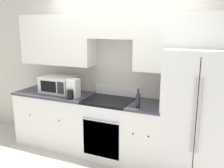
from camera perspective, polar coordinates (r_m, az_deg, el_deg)
ground_plane at (r=3.96m, az=-1.91°, el=-17.88°), size 12.00×12.00×0.00m
wall_back at (r=3.96m, az=1.63°, el=5.50°), size 8.00×0.39×2.60m
lower_cabinets_left at (r=4.50m, az=-12.68°, el=-7.63°), size 1.33×0.64×0.93m
lower_cabinets_right at (r=3.82m, az=7.91°, el=-11.28°), size 0.51×0.64×0.93m
oven_range at (r=4.01m, az=-0.63°, el=-9.87°), size 0.74×0.65×1.09m
refrigerator at (r=3.62m, az=19.22°, el=-6.31°), size 0.92×0.79×1.75m
microwave at (r=4.35m, az=-12.15°, el=-0.03°), size 0.55×0.43×0.28m
bottle at (r=3.46m, az=5.95°, el=-3.71°), size 0.06×0.06×0.27m
electric_kettle at (r=3.96m, az=-8.86°, el=-1.18°), size 0.15×0.24×0.30m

